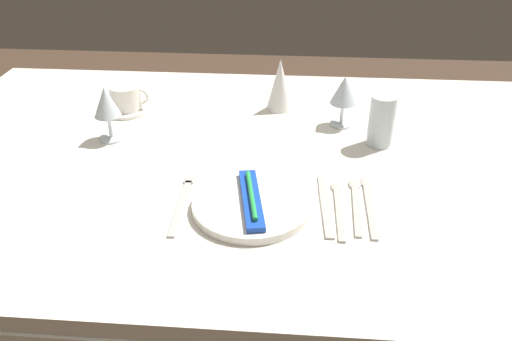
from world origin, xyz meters
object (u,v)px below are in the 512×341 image
object	(u,v)px
spoon_dessert	(356,199)
dinner_knife	(325,206)
wine_glass_centre	(106,104)
spoon_soup	(338,202)
dinner_plate	(251,205)
fork_outer	(183,200)
wine_glass_left	(344,92)
toothbrush_package	(251,198)
spoon_tea	(368,199)
drink_tumbler	(381,124)
coffee_cup_left	(126,97)
napkin_folded	(280,85)

from	to	relation	value
spoon_dessert	dinner_knife	bearing A→B (deg)	-153.83
wine_glass_centre	spoon_soup	bearing A→B (deg)	-23.68
dinner_knife	wine_glass_centre	xyz separation A→B (m)	(-0.54, 0.26, 0.09)
dinner_plate	wine_glass_centre	world-z (taller)	wine_glass_centre
fork_outer	wine_glass_left	xyz separation A→B (m)	(0.36, 0.39, 0.09)
toothbrush_package	spoon_tea	world-z (taller)	toothbrush_package
fork_outer	spoon_dessert	size ratio (longest dim) A/B	1.11
spoon_soup	wine_glass_left	bearing A→B (deg)	85.48
fork_outer	spoon_soup	distance (m)	0.33
fork_outer	wine_glass_centre	bearing A→B (deg)	132.18
dinner_plate	drink_tumbler	world-z (taller)	drink_tumbler
spoon_dessert	coffee_cup_left	bearing A→B (deg)	146.46
dinner_knife	coffee_cup_left	size ratio (longest dim) A/B	2.04
dinner_knife	wine_glass_left	bearing A→B (deg)	81.80
fork_outer	wine_glass_left	distance (m)	0.54
spoon_dessert	napkin_folded	bearing A→B (deg)	111.33
spoon_dessert	drink_tumbler	size ratio (longest dim) A/B	1.60
toothbrush_package	dinner_knife	size ratio (longest dim) A/B	0.95
wine_glass_centre	drink_tumbler	distance (m)	0.68
spoon_tea	napkin_folded	distance (m)	0.50
spoon_soup	dinner_knife	bearing A→B (deg)	-147.85
drink_tumbler	dinner_knife	bearing A→B (deg)	-116.50
spoon_soup	wine_glass_centre	size ratio (longest dim) A/B	1.48
dinner_knife	spoon_tea	distance (m)	0.10
spoon_dessert	coffee_cup_left	size ratio (longest dim) A/B	1.89
wine_glass_centre	wine_glass_left	distance (m)	0.61
fork_outer	napkin_folded	bearing A→B (deg)	69.30
fork_outer	coffee_cup_left	bearing A→B (deg)	119.56
dinner_plate	spoon_tea	size ratio (longest dim) A/B	1.08
toothbrush_package	wine_glass_centre	distance (m)	0.48
dinner_plate	wine_glass_centre	size ratio (longest dim) A/B	1.71
spoon_dessert	spoon_tea	xyz separation A→B (m)	(0.03, 0.00, 0.00)
wine_glass_centre	wine_glass_left	xyz separation A→B (m)	(0.59, 0.13, -0.00)
drink_tumbler	napkin_folded	bearing A→B (deg)	142.35
spoon_soup	wine_glass_centre	xyz separation A→B (m)	(-0.56, 0.25, 0.09)
dinner_plate	napkin_folded	world-z (taller)	napkin_folded
coffee_cup_left	wine_glass_left	bearing A→B (deg)	-3.96
dinner_plate	drink_tumbler	size ratio (longest dim) A/B	1.87
dinner_plate	wine_glass_centre	distance (m)	0.49
wine_glass_centre	fork_outer	bearing A→B (deg)	-47.82
fork_outer	spoon_tea	distance (m)	0.39
toothbrush_package	spoon_soup	world-z (taller)	toothbrush_package
dinner_knife	napkin_folded	world-z (taller)	napkin_folded
wine_glass_centre	napkin_folded	distance (m)	0.48
drink_tumbler	dinner_plate	bearing A→B (deg)	-134.02
spoon_dessert	napkin_folded	world-z (taller)	napkin_folded
toothbrush_package	spoon_tea	bearing A→B (deg)	12.16
dinner_plate	spoon_soup	world-z (taller)	dinner_plate
spoon_dessert	wine_glass_centre	xyz separation A→B (m)	(-0.60, 0.23, 0.09)
dinner_plate	coffee_cup_left	world-z (taller)	coffee_cup_left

